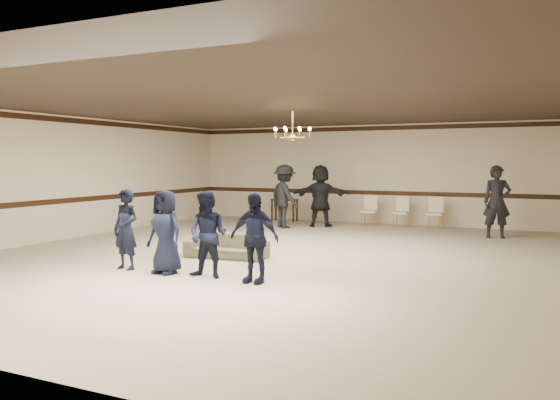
% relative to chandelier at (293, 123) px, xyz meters
% --- Properties ---
extents(room, '(12.01, 14.01, 3.21)m').
position_rel_chandelier_xyz_m(room, '(0.00, -1.00, -1.28)').
color(room, '#BCB191').
rests_on(room, ground).
extents(chair_rail, '(12.00, 0.02, 0.14)m').
position_rel_chandelier_xyz_m(chair_rail, '(0.00, 5.99, -1.88)').
color(chair_rail, black).
rests_on(chair_rail, wall_back).
extents(crown_molding, '(12.00, 0.02, 0.14)m').
position_rel_chandelier_xyz_m(crown_molding, '(0.00, 5.99, 0.21)').
color(crown_molding, black).
rests_on(crown_molding, wall_back).
extents(chandelier, '(0.94, 0.94, 0.89)m').
position_rel_chandelier_xyz_m(chandelier, '(0.00, 0.00, 0.00)').
color(chandelier, '#B7933A').
rests_on(chandelier, ceiling).
extents(boy_a, '(0.58, 0.41, 1.51)m').
position_rel_chandelier_xyz_m(boy_a, '(-1.84, -3.52, -2.12)').
color(boy_a, black).
rests_on(boy_a, floor).
extents(boy_b, '(0.79, 0.57, 1.51)m').
position_rel_chandelier_xyz_m(boy_b, '(-0.94, -3.52, -2.12)').
color(boy_b, black).
rests_on(boy_b, floor).
extents(boy_c, '(0.75, 0.60, 1.51)m').
position_rel_chandelier_xyz_m(boy_c, '(-0.04, -3.52, -2.12)').
color(boy_c, black).
rests_on(boy_c, floor).
extents(boy_d, '(0.89, 0.38, 1.51)m').
position_rel_chandelier_xyz_m(boy_d, '(0.86, -3.52, -2.12)').
color(boy_d, black).
rests_on(boy_d, floor).
extents(settee, '(1.77, 0.82, 0.50)m').
position_rel_chandelier_xyz_m(settee, '(-0.80, -1.62, -2.62)').
color(settee, '#6B6647').
rests_on(settee, floor).
extents(adult_left, '(1.43, 1.27, 1.92)m').
position_rel_chandelier_xyz_m(adult_left, '(-1.88, 3.66, -1.92)').
color(adult_left, black).
rests_on(adult_left, floor).
extents(adult_mid, '(1.86, 0.96, 1.92)m').
position_rel_chandelier_xyz_m(adult_mid, '(-0.98, 4.36, -1.92)').
color(adult_mid, black).
rests_on(adult_mid, floor).
extents(adult_right, '(0.79, 0.62, 1.92)m').
position_rel_chandelier_xyz_m(adult_right, '(4.12, 3.96, -1.92)').
color(adult_right, black).
rests_on(adult_right, floor).
extents(banquet_chair_left, '(0.49, 0.49, 0.94)m').
position_rel_chandelier_xyz_m(banquet_chair_left, '(0.32, 5.19, -2.40)').
color(banquet_chair_left, beige).
rests_on(banquet_chair_left, floor).
extents(banquet_chair_mid, '(0.50, 0.50, 0.94)m').
position_rel_chandelier_xyz_m(banquet_chair_mid, '(1.32, 5.19, -2.40)').
color(banquet_chair_mid, beige).
rests_on(banquet_chair_mid, floor).
extents(banquet_chair_right, '(0.47, 0.47, 0.94)m').
position_rel_chandelier_xyz_m(banquet_chair_right, '(2.32, 5.19, -2.40)').
color(banquet_chair_right, beige).
rests_on(banquet_chair_right, floor).
extents(console_table, '(0.90, 0.39, 0.75)m').
position_rel_chandelier_xyz_m(console_table, '(-2.68, 5.39, -2.50)').
color(console_table, black).
rests_on(console_table, floor).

